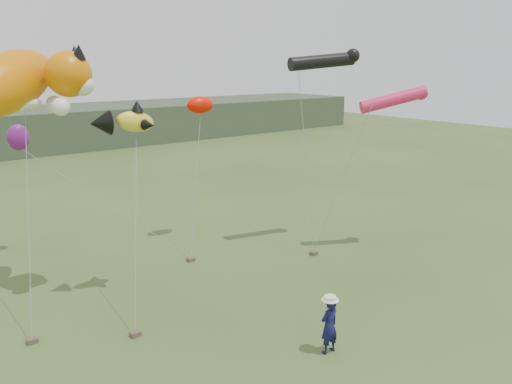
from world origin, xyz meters
The scene contains 7 objects.
ground centered at (0.00, 0.00, 0.00)m, with size 120.00×120.00×0.00m, color #385123.
festival_attendant centered at (1.04, -0.50, 0.89)m, with size 0.65×0.43×1.78m, color #121243.
sandbag_anchors centered at (-2.11, 5.29, 0.08)m, with size 15.76×5.68×0.16m.
cat_kite centered at (-4.62, 8.86, 7.97)m, with size 5.69×4.33×3.12m.
fish_kite centered at (-1.94, 6.90, 6.60)m, with size 2.30×1.53×1.21m.
tube_kites centered at (8.86, 5.59, 7.99)m, with size 5.10×4.47×2.85m.
misc_kites centered at (0.38, 12.04, 6.12)m, with size 8.68×3.76×2.22m.
Camera 1 is at (-9.04, -9.84, 8.58)m, focal length 35.00 mm.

